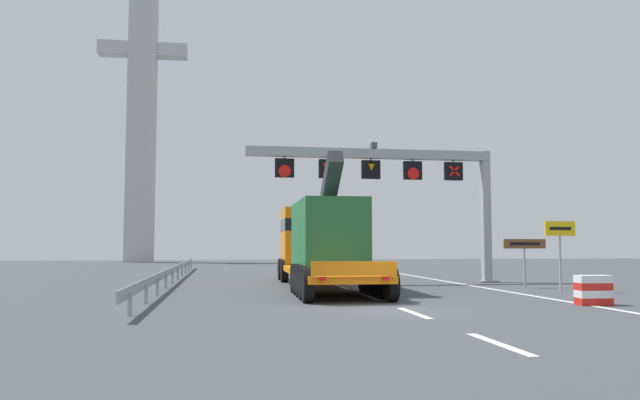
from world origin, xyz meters
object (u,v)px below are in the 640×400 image
object	(u,v)px
overhead_lane_gantry	(400,174)
crash_barrier_striped	(593,290)
exit_sign_yellow	(560,239)
bridge_pylon_distant	(142,87)
heavy_haul_truck_orange	(319,241)
tourist_info_sign_brown	(525,250)

from	to	relation	value
overhead_lane_gantry	crash_barrier_striped	size ratio (longest dim) A/B	11.83
exit_sign_yellow	bridge_pylon_distant	distance (m)	50.20
bridge_pylon_distant	heavy_haul_truck_orange	bearing A→B (deg)	-71.43
overhead_lane_gantry	crash_barrier_striped	distance (m)	12.28
heavy_haul_truck_orange	exit_sign_yellow	xyz separation A→B (m)	(8.70, -4.65, 0.04)
heavy_haul_truck_orange	bridge_pylon_distant	bearing A→B (deg)	108.57
heavy_haul_truck_orange	crash_barrier_striped	distance (m)	11.78
tourist_info_sign_brown	heavy_haul_truck_orange	bearing A→B (deg)	166.16
exit_sign_yellow	overhead_lane_gantry	bearing A→B (deg)	126.11
bridge_pylon_distant	crash_barrier_striped	bearing A→B (deg)	-67.38
heavy_haul_truck_orange	bridge_pylon_distant	size ratio (longest dim) A/B	0.40
tourist_info_sign_brown	crash_barrier_striped	xyz separation A→B (m)	(-1.59, -7.28, -1.16)
exit_sign_yellow	bridge_pylon_distant	xyz separation A→B (m)	(-21.40, 42.44, 16.14)
exit_sign_yellow	bridge_pylon_distant	size ratio (longest dim) A/B	0.08
overhead_lane_gantry	tourist_info_sign_brown	size ratio (longest dim) A/B	5.89
tourist_info_sign_brown	crash_barrier_striped	distance (m)	7.54
tourist_info_sign_brown	crash_barrier_striped	size ratio (longest dim) A/B	2.01
exit_sign_yellow	bridge_pylon_distant	world-z (taller)	bridge_pylon_distant
tourist_info_sign_brown	bridge_pylon_distant	xyz separation A→B (m)	(-21.25, 39.90, 16.56)
overhead_lane_gantry	tourist_info_sign_brown	bearing A→B (deg)	-40.00
tourist_info_sign_brown	bridge_pylon_distant	size ratio (longest dim) A/B	0.06
heavy_haul_truck_orange	tourist_info_sign_brown	distance (m)	8.81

